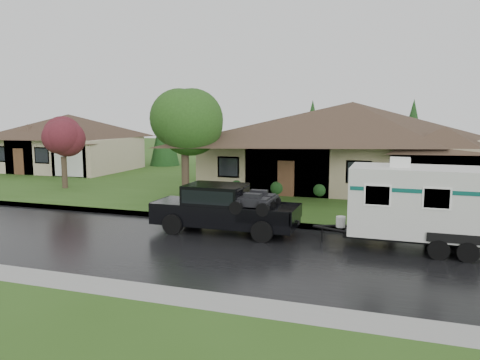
% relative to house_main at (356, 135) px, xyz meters
% --- Properties ---
extents(ground, '(140.00, 140.00, 0.00)m').
position_rel_house_main_xyz_m(ground, '(-2.29, -13.84, -3.59)').
color(ground, '#2F5219').
rests_on(ground, ground).
extents(road, '(140.00, 8.00, 0.01)m').
position_rel_house_main_xyz_m(road, '(-2.29, -15.84, -3.59)').
color(road, black).
rests_on(road, ground).
extents(curb, '(140.00, 0.50, 0.15)m').
position_rel_house_main_xyz_m(curb, '(-2.29, -11.59, -3.52)').
color(curb, gray).
rests_on(curb, ground).
extents(lawn, '(140.00, 26.00, 0.15)m').
position_rel_house_main_xyz_m(lawn, '(-2.29, 1.16, -3.52)').
color(lawn, '#2F5219').
rests_on(lawn, ground).
extents(house_main, '(19.44, 10.80, 6.90)m').
position_rel_house_main_xyz_m(house_main, '(0.00, 0.00, 0.00)').
color(house_main, tan).
rests_on(house_main, lawn).
extents(house_far, '(10.80, 8.64, 5.80)m').
position_rel_house_main_xyz_m(house_far, '(-24.07, 2.02, -0.62)').
color(house_far, tan).
rests_on(house_far, lawn).
extents(tree_left_green, '(3.89, 3.89, 6.43)m').
position_rel_house_main_xyz_m(tree_left_green, '(-8.54, -7.98, 1.02)').
color(tree_left_green, '#382B1E').
rests_on(tree_left_green, lawn).
extents(tree_red, '(2.85, 2.85, 4.72)m').
position_rel_house_main_xyz_m(tree_red, '(-17.97, -6.40, -0.17)').
color(tree_red, '#382B1E').
rests_on(tree_red, lawn).
extents(shrub_row, '(13.60, 1.00, 1.00)m').
position_rel_house_main_xyz_m(shrub_row, '(-0.29, -4.54, -2.94)').
color(shrub_row, '#143814').
rests_on(shrub_row, lawn).
extents(pickup_truck, '(6.08, 2.31, 2.03)m').
position_rel_house_main_xyz_m(pickup_truck, '(-4.27, -13.44, -2.51)').
color(pickup_truck, black).
rests_on(pickup_truck, ground).
extents(travel_trailer, '(7.49, 2.63, 3.36)m').
position_rel_house_main_xyz_m(travel_trailer, '(4.54, -13.44, -1.81)').
color(travel_trailer, silver).
rests_on(travel_trailer, ground).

